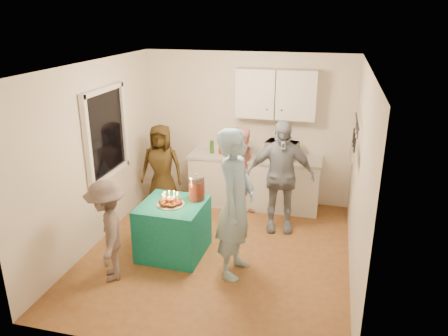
% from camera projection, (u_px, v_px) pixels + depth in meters
% --- Properties ---
extents(floor, '(4.00, 4.00, 0.00)m').
position_uv_depth(floor, '(218.00, 252.00, 6.19)').
color(floor, brown).
rests_on(floor, ground).
extents(ceiling, '(4.00, 4.00, 0.00)m').
position_uv_depth(ceiling, '(217.00, 66.00, 5.30)').
color(ceiling, white).
rests_on(ceiling, floor).
extents(back_wall, '(3.60, 3.60, 0.00)m').
position_uv_depth(back_wall, '(247.00, 128.00, 7.57)').
color(back_wall, silver).
rests_on(back_wall, floor).
extents(left_wall, '(4.00, 4.00, 0.00)m').
position_uv_depth(left_wall, '(95.00, 156.00, 6.16)').
color(left_wall, silver).
rests_on(left_wall, floor).
extents(right_wall, '(4.00, 4.00, 0.00)m').
position_uv_depth(right_wall, '(360.00, 178.00, 5.34)').
color(right_wall, silver).
rests_on(right_wall, floor).
extents(window_night, '(0.04, 1.00, 1.20)m').
position_uv_depth(window_night, '(105.00, 133.00, 6.34)').
color(window_night, black).
rests_on(window_night, left_wall).
extents(counter, '(2.20, 0.58, 0.86)m').
position_uv_depth(counter, '(254.00, 182.00, 7.55)').
color(counter, white).
rests_on(counter, floor).
extents(countertop, '(2.24, 0.62, 0.05)m').
position_uv_depth(countertop, '(255.00, 157.00, 7.39)').
color(countertop, beige).
rests_on(countertop, counter).
extents(upper_cabinet, '(1.30, 0.30, 0.80)m').
position_uv_depth(upper_cabinet, '(276.00, 94.00, 7.10)').
color(upper_cabinet, white).
rests_on(upper_cabinet, back_wall).
extents(pot_rack, '(0.12, 1.00, 0.60)m').
position_uv_depth(pot_rack, '(354.00, 139.00, 5.89)').
color(pot_rack, black).
rests_on(pot_rack, right_wall).
extents(microwave, '(0.57, 0.44, 0.28)m').
position_uv_depth(microwave, '(281.00, 150.00, 7.24)').
color(microwave, white).
rests_on(microwave, countertop).
extents(party_table, '(0.87, 0.87, 0.76)m').
position_uv_depth(party_table, '(173.00, 229.00, 6.05)').
color(party_table, '#127A69').
rests_on(party_table, floor).
extents(donut_cake, '(0.38, 0.38, 0.18)m').
position_uv_depth(donut_cake, '(170.00, 199.00, 5.86)').
color(donut_cake, '#381C0C').
rests_on(donut_cake, party_table).
extents(punch_jar, '(0.22, 0.22, 0.34)m').
position_uv_depth(punch_jar, '(196.00, 188.00, 6.00)').
color(punch_jar, red).
rests_on(punch_jar, party_table).
extents(man_birthday, '(0.54, 0.75, 1.94)m').
position_uv_depth(man_birthday, '(236.00, 204.00, 5.41)').
color(man_birthday, '#8AB1C9').
rests_on(man_birthday, floor).
extents(woman_back_left, '(0.75, 0.53, 1.46)m').
position_uv_depth(woman_back_left, '(162.00, 167.00, 7.40)').
color(woman_back_left, brown).
rests_on(woman_back_left, floor).
extents(woman_back_center, '(0.87, 0.78, 1.49)m').
position_uv_depth(woman_back_center, '(243.00, 171.00, 7.14)').
color(woman_back_center, '#EB817A').
rests_on(woman_back_center, floor).
extents(woman_back_right, '(1.08, 0.59, 1.75)m').
position_uv_depth(woman_back_right, '(280.00, 176.00, 6.57)').
color(woman_back_right, '#101F36').
rests_on(woman_back_right, floor).
extents(child_near_left, '(0.83, 0.98, 1.32)m').
position_uv_depth(child_near_left, '(108.00, 231.00, 5.40)').
color(child_near_left, '#564744').
rests_on(child_near_left, floor).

